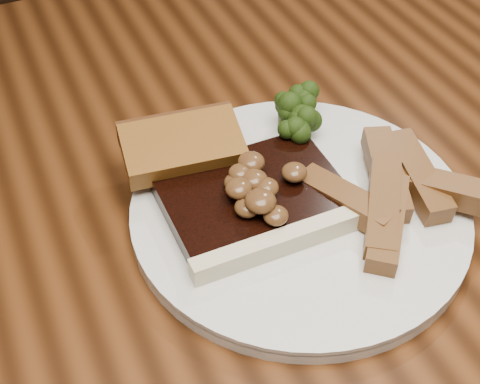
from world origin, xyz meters
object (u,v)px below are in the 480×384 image
Objects in this scene: chair_far at (52,80)px; potato_wedges at (375,188)px; dining_table at (228,277)px; plate at (299,212)px; garlic_bread at (184,163)px; steak at (255,201)px.

chair_far is 7.43× the size of potato_wedges.
potato_wedges is (0.12, -0.05, 0.12)m from dining_table.
dining_table is 0.12m from plate.
chair_far is 0.64m from garlic_bread.
plate reaches higher than dining_table.
chair_far is 6.06× the size of steak.
dining_table is 0.12m from steak.
potato_wedges reaches higher than steak.
garlic_bread is at bearing 144.83° from potato_wedges.
potato_wedges is (0.18, -0.68, 0.27)m from chair_far.
chair_far is at bearing 95.57° from dining_table.
garlic_bread is at bearing 118.69° from steak.
garlic_bread reaches higher than dining_table.
potato_wedges reaches higher than dining_table.
plate is at bearing -29.32° from dining_table.
plate is 2.38× the size of potato_wedges.
plate is (0.06, -0.03, 0.10)m from dining_table.
garlic_bread is 0.17m from potato_wedges.
potato_wedges reaches higher than garlic_bread.
dining_table is 0.65m from chair_far.
plate is at bearing -40.43° from garlic_bread.
chair_far is 0.72m from plate.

